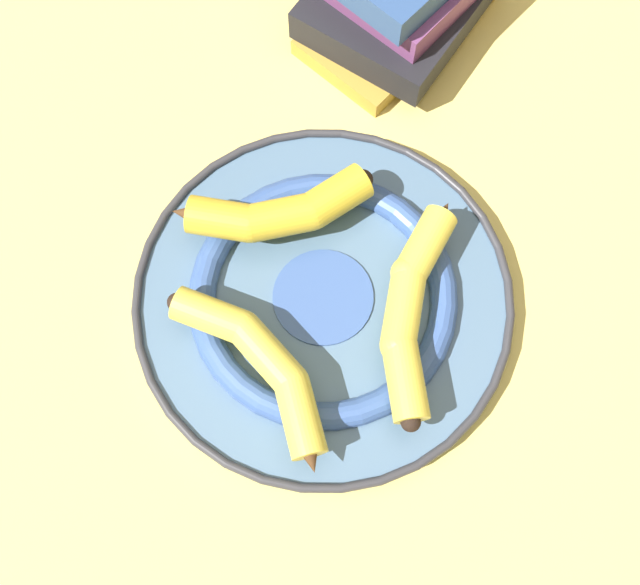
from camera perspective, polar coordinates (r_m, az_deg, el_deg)
name	(u,v)px	position (r m, az deg, el deg)	size (l,w,h in m)	color
ground_plane	(349,334)	(0.71, 2.21, -3.16)	(2.80, 2.80, 0.00)	#E5CC6B
decorative_bowl	(320,300)	(0.70, 0.00, -0.60)	(0.36, 0.36, 0.04)	slate
banana_a	(262,364)	(0.65, -4.46, -5.47)	(0.06, 0.21, 0.03)	yellow
banana_b	(276,212)	(0.69, -3.38, 6.15)	(0.18, 0.11, 0.04)	gold
banana_c	(411,307)	(0.66, 6.97, -1.09)	(0.18, 0.15, 0.03)	yellow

